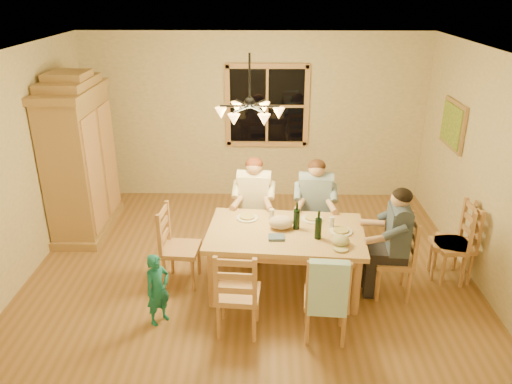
{
  "coord_description": "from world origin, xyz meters",
  "views": [
    {
      "loc": [
        0.17,
        -5.4,
        3.41
      ],
      "look_at": [
        0.07,
        0.1,
        1.06
      ],
      "focal_mm": 35.0,
      "sensor_mm": 36.0,
      "label": 1
    }
  ],
  "objects_px": {
    "chair_far_left": "(254,231)",
    "chair_near_left": "(238,306)",
    "adult_slate_man": "(397,229)",
    "chair_near_right": "(325,311)",
    "armoire": "(81,161)",
    "child": "(158,289)",
    "chair_far_right": "(313,233)",
    "chair_end_left": "(182,260)",
    "chair_end_right": "(392,270)",
    "adult_plaid_man": "(315,196)",
    "chandelier": "(250,111)",
    "wine_bottle_a": "(297,216)",
    "adult_woman": "(254,194)",
    "chair_spare_front": "(450,255)",
    "wine_bottle_b": "(318,225)",
    "chair_spare_back": "(451,256)",
    "dining_table": "(285,239)"
  },
  "relations": [
    {
      "from": "chair_far_right",
      "to": "adult_slate_man",
      "type": "height_order",
      "value": "adult_slate_man"
    },
    {
      "from": "adult_plaid_man",
      "to": "wine_bottle_a",
      "type": "distance_m",
      "value": 0.81
    },
    {
      "from": "adult_slate_man",
      "to": "chair_end_left",
      "type": "bearing_deg",
      "value": 90.0
    },
    {
      "from": "armoire",
      "to": "child",
      "type": "height_order",
      "value": "armoire"
    },
    {
      "from": "chair_end_left",
      "to": "chair_end_right",
      "type": "bearing_deg",
      "value": 90.0
    },
    {
      "from": "child",
      "to": "armoire",
      "type": "bearing_deg",
      "value": 75.72
    },
    {
      "from": "child",
      "to": "chair_spare_back",
      "type": "xyz_separation_m",
      "value": [
        3.4,
        0.93,
        -0.1
      ]
    },
    {
      "from": "chandelier",
      "to": "adult_slate_man",
      "type": "relative_size",
      "value": 0.88
    },
    {
      "from": "armoire",
      "to": "child",
      "type": "bearing_deg",
      "value": -55.72
    },
    {
      "from": "adult_plaid_man",
      "to": "wine_bottle_b",
      "type": "xyz_separation_m",
      "value": [
        -0.06,
        -0.99,
        0.08
      ]
    },
    {
      "from": "chair_far_right",
      "to": "wine_bottle_a",
      "type": "distance_m",
      "value": 1.02
    },
    {
      "from": "chair_far_left",
      "to": "chair_near_left",
      "type": "xyz_separation_m",
      "value": [
        -0.13,
        -1.68,
        0.0
      ]
    },
    {
      "from": "chair_far_right",
      "to": "chair_near_left",
      "type": "distance_m",
      "value": 1.86
    },
    {
      "from": "chair_far_right",
      "to": "child",
      "type": "bearing_deg",
      "value": 44.4
    },
    {
      "from": "armoire",
      "to": "child",
      "type": "relative_size",
      "value": 2.83
    },
    {
      "from": "chair_far_left",
      "to": "chair_end_right",
      "type": "xyz_separation_m",
      "value": [
        1.62,
        -0.97,
        0.0
      ]
    },
    {
      "from": "chair_far_right",
      "to": "wine_bottle_b",
      "type": "relative_size",
      "value": 3.0
    },
    {
      "from": "chair_near_left",
      "to": "chair_spare_front",
      "type": "height_order",
      "value": "same"
    },
    {
      "from": "chair_near_right",
      "to": "chair_end_left",
      "type": "relative_size",
      "value": 1.0
    },
    {
      "from": "chair_far_left",
      "to": "chair_spare_front",
      "type": "height_order",
      "value": "same"
    },
    {
      "from": "wine_bottle_a",
      "to": "chair_spare_back",
      "type": "relative_size",
      "value": 0.33
    },
    {
      "from": "adult_woman",
      "to": "chair_end_right",
      "type": "bearing_deg",
      "value": 153.43
    },
    {
      "from": "adult_woman",
      "to": "wine_bottle_a",
      "type": "xyz_separation_m",
      "value": [
        0.51,
        -0.82,
        0.08
      ]
    },
    {
      "from": "chair_near_right",
      "to": "adult_plaid_man",
      "type": "distance_m",
      "value": 1.77
    },
    {
      "from": "dining_table",
      "to": "adult_woman",
      "type": "relative_size",
      "value": 2.13
    },
    {
      "from": "child",
      "to": "wine_bottle_b",
      "type": "bearing_deg",
      "value": -32.11
    },
    {
      "from": "chair_near_left",
      "to": "adult_plaid_man",
      "type": "distance_m",
      "value": 1.94
    },
    {
      "from": "chair_far_right",
      "to": "chair_end_right",
      "type": "relative_size",
      "value": 1.0
    },
    {
      "from": "chandelier",
      "to": "adult_woman",
      "type": "bearing_deg",
      "value": 86.48
    },
    {
      "from": "chair_end_left",
      "to": "wine_bottle_a",
      "type": "relative_size",
      "value": 3.0
    },
    {
      "from": "chair_end_right",
      "to": "chandelier",
      "type": "bearing_deg",
      "value": 80.17
    },
    {
      "from": "adult_plaid_man",
      "to": "chair_end_right",
      "type": "bearing_deg",
      "value": 136.64
    },
    {
      "from": "chair_far_left",
      "to": "chair_end_left",
      "type": "bearing_deg",
      "value": 46.74
    },
    {
      "from": "chair_near_right",
      "to": "adult_woman",
      "type": "distance_m",
      "value": 1.98
    },
    {
      "from": "wine_bottle_b",
      "to": "adult_plaid_man",
      "type": "bearing_deg",
      "value": 86.5
    },
    {
      "from": "chair_end_left",
      "to": "wine_bottle_b",
      "type": "height_order",
      "value": "wine_bottle_b"
    },
    {
      "from": "dining_table",
      "to": "chair_end_right",
      "type": "distance_m",
      "value": 1.29
    },
    {
      "from": "wine_bottle_b",
      "to": "chair_spare_back",
      "type": "distance_m",
      "value": 1.84
    },
    {
      "from": "adult_plaid_man",
      "to": "adult_slate_man",
      "type": "distance_m",
      "value": 1.23
    },
    {
      "from": "chair_near_right",
      "to": "adult_woman",
      "type": "relative_size",
      "value": 1.13
    },
    {
      "from": "chair_far_left",
      "to": "chair_near_right",
      "type": "distance_m",
      "value": 1.91
    },
    {
      "from": "armoire",
      "to": "chair_near_right",
      "type": "bearing_deg",
      "value": -36.23
    },
    {
      "from": "chair_far_left",
      "to": "armoire",
      "type": "bearing_deg",
      "value": -9.57
    },
    {
      "from": "armoire",
      "to": "chair_far_right",
      "type": "bearing_deg",
      "value": -11.63
    },
    {
      "from": "armoire",
      "to": "chair_far_left",
      "type": "bearing_deg",
      "value": -13.91
    },
    {
      "from": "chandelier",
      "to": "wine_bottle_b",
      "type": "height_order",
      "value": "chandelier"
    },
    {
      "from": "chair_near_left",
      "to": "adult_slate_man",
      "type": "relative_size",
      "value": 1.13
    },
    {
      "from": "chair_spare_back",
      "to": "wine_bottle_b",
      "type": "bearing_deg",
      "value": 96.39
    },
    {
      "from": "chair_far_left",
      "to": "chair_near_right",
      "type": "height_order",
      "value": "same"
    },
    {
      "from": "chair_far_left",
      "to": "chair_spare_back",
      "type": "relative_size",
      "value": 1.0
    }
  ]
}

